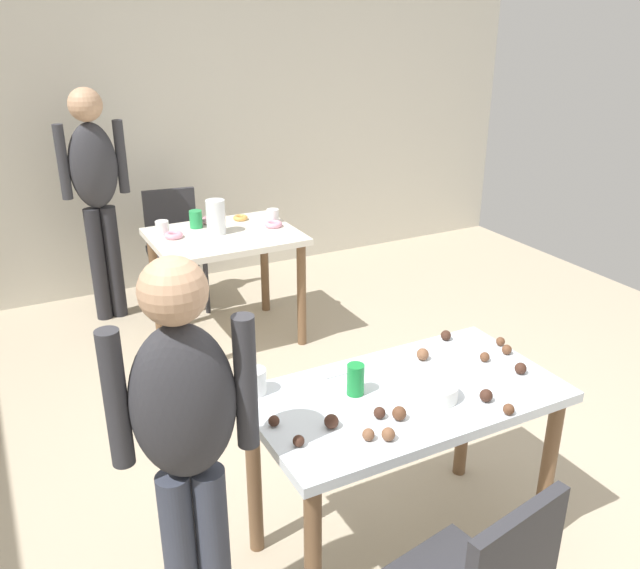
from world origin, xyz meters
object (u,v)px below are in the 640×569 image
dining_table_near (405,417)px  pitcher_far (216,217)px  person_girl_near (187,438)px  dining_table_far (225,251)px  soda_can (356,379)px  person_adult_far (96,185)px  mixing_bowl (436,391)px  chair_far_table (174,242)px

dining_table_near → pitcher_far: bearing=89.8°
dining_table_near → person_girl_near: person_girl_near is taller
dining_table_far → person_girl_near: size_ratio=0.63×
soda_can → person_girl_near: bearing=-167.4°
person_girl_near → person_adult_far: bearing=84.7°
mixing_bowl → dining_table_near: bearing=127.2°
mixing_bowl → pitcher_far: bearing=91.6°
person_girl_near → pitcher_far: size_ratio=6.63×
person_adult_far → pitcher_far: size_ratio=7.37×
dining_table_far → soda_can: soda_can is taller
dining_table_near → person_girl_near: 0.91m
dining_table_far → soda_can: size_ratio=7.57×
person_girl_near → soda_can: 0.71m
dining_table_near → soda_can: 0.26m
dining_table_near → soda_can: bearing=157.0°
person_girl_near → soda_can: person_girl_near is taller
person_adult_far → soda_can: person_adult_far is taller
mixing_bowl → soda_can: 0.30m
person_adult_far → mixing_bowl: (0.67, -2.96, -0.21)m
chair_far_table → pitcher_far: 0.79m
person_girl_near → chair_far_table: bearing=75.2°
dining_table_near → person_adult_far: 2.95m
dining_table_near → person_adult_far: size_ratio=0.73×
dining_table_near → chair_far_table: 2.87m
chair_far_table → mixing_bowl: (0.17, -2.95, 0.28)m
dining_table_near → person_girl_near: (-0.87, -0.08, 0.24)m
soda_can → dining_table_far: bearing=83.8°
person_girl_near → mixing_bowl: size_ratio=9.05×
person_adult_far → soda_can: size_ratio=13.35×
person_adult_far → mixing_bowl: size_ratio=10.06×
dining_table_near → dining_table_far: 2.14m
dining_table_far → chair_far_table: 0.75m
dining_table_near → person_girl_near: bearing=-174.9°
person_girl_near → pitcher_far: bearing=68.6°
dining_table_far → pitcher_far: pitcher_far is taller
soda_can → pitcher_far: bearing=84.9°
chair_far_table → mixing_bowl: 2.97m
dining_table_far → soda_can: 2.08m
dining_table_near → soda_can: soda_can is taller
chair_far_table → person_adult_far: person_adult_far is taller
person_adult_far → dining_table_far: bearing=-48.4°
dining_table_far → dining_table_near: bearing=-91.2°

